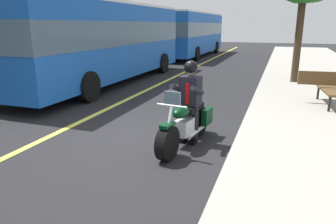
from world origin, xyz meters
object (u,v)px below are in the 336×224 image
(rider_main, at_px, (190,95))
(bus_near, at_px, (192,32))
(motorcycle_main, at_px, (186,124))
(bench_sidewalk, at_px, (331,86))
(bus_far, at_px, (105,38))

(rider_main, bearing_deg, bus_near, -164.66)
(bus_near, bearing_deg, motorcycle_main, 15.13)
(bench_sidewalk, bearing_deg, motorcycle_main, -37.16)
(bus_near, relative_size, bus_far, 1.00)
(motorcycle_main, relative_size, rider_main, 1.27)
(bus_far, distance_m, bench_sidewalk, 8.64)
(bus_near, bearing_deg, bench_sidewalk, 29.79)
(bus_far, bearing_deg, motorcycle_main, 42.13)
(bus_near, relative_size, bench_sidewalk, 6.00)
(rider_main, xyz_separation_m, bus_far, (-5.61, -5.27, 0.84))
(rider_main, height_order, bus_near, bus_near)
(motorcycle_main, distance_m, rider_main, 0.61)
(motorcycle_main, bearing_deg, bus_near, -164.87)
(bus_near, distance_m, bench_sidewalk, 16.40)
(motorcycle_main, xyz_separation_m, bus_far, (-5.80, -5.25, 1.42))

